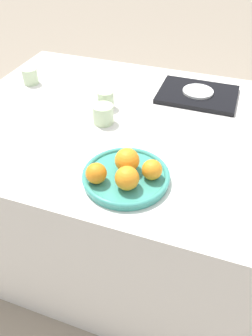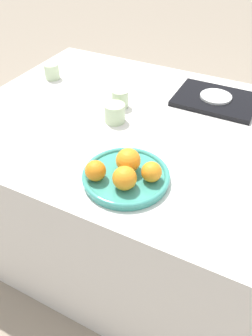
% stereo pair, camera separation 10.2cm
% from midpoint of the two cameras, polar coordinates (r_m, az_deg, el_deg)
% --- Properties ---
extents(ground_plane, '(12.00, 12.00, 0.00)m').
position_cam_midpoint_polar(ground_plane, '(1.86, -0.95, -12.24)').
color(ground_plane, gray).
extents(table, '(1.45, 1.08, 0.77)m').
position_cam_midpoint_polar(table, '(1.58, -1.10, -3.77)').
color(table, silver).
rests_on(table, ground_plane).
extents(fruit_platter, '(0.28, 0.28, 0.03)m').
position_cam_midpoint_polar(fruit_platter, '(1.05, -2.80, -1.57)').
color(fruit_platter, teal).
rests_on(fruit_platter, table).
extents(orange_0, '(0.06, 0.06, 0.06)m').
position_cam_midpoint_polar(orange_0, '(1.01, 1.68, -0.42)').
color(orange_0, orange).
rests_on(orange_0, fruit_platter).
extents(orange_1, '(0.08, 0.08, 0.08)m').
position_cam_midpoint_polar(orange_1, '(1.04, -2.63, 1.22)').
color(orange_1, orange).
rests_on(orange_1, fruit_platter).
extents(orange_2, '(0.07, 0.07, 0.07)m').
position_cam_midpoint_polar(orange_2, '(0.98, -2.82, -1.91)').
color(orange_2, orange).
rests_on(orange_2, fruit_platter).
extents(orange_3, '(0.07, 0.07, 0.07)m').
position_cam_midpoint_polar(orange_3, '(1.01, -8.11, -1.05)').
color(orange_3, orange).
rests_on(orange_3, fruit_platter).
extents(serving_tray, '(0.34, 0.26, 0.02)m').
position_cam_midpoint_polar(serving_tray, '(1.53, 10.47, 12.43)').
color(serving_tray, black).
rests_on(serving_tray, table).
extents(side_plate, '(0.14, 0.14, 0.01)m').
position_cam_midpoint_polar(side_plate, '(1.53, 10.53, 12.93)').
color(side_plate, silver).
rests_on(side_plate, serving_tray).
extents(cup_0, '(0.07, 0.07, 0.07)m').
position_cam_midpoint_polar(cup_0, '(1.69, -18.09, 14.89)').
color(cup_0, '#B7CC9E').
rests_on(cup_0, table).
extents(cup_1, '(0.08, 0.08, 0.08)m').
position_cam_midpoint_polar(cup_1, '(1.31, -6.27, 9.22)').
color(cup_1, '#B7CC9E').
rests_on(cup_1, table).
extents(cup_2, '(0.07, 0.07, 0.08)m').
position_cam_midpoint_polar(cup_2, '(1.42, -5.69, 11.70)').
color(cup_2, '#B7CC9E').
rests_on(cup_2, table).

